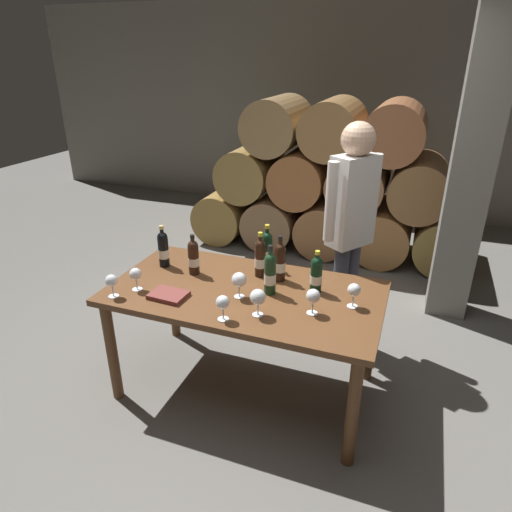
{
  "coord_description": "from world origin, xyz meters",
  "views": [
    {
      "loc": [
        0.92,
        -2.29,
        2.12
      ],
      "look_at": [
        0.0,
        0.2,
        0.91
      ],
      "focal_mm": 31.48,
      "sensor_mm": 36.0,
      "label": 1
    }
  ],
  "objects_px": {
    "wine_glass_4": "(258,298)",
    "sommelier_presenting": "(351,219)",
    "wine_bottle_3": "(316,274)",
    "wine_bottle_6": "(267,250)",
    "wine_bottle_1": "(280,262)",
    "wine_bottle_4": "(194,257)",
    "dining_table": "(245,303)",
    "wine_glass_6": "(111,281)",
    "tasting_notebook": "(169,295)",
    "wine_glass_3": "(223,303)",
    "wine_bottle_2": "(270,273)",
    "wine_bottle_5": "(163,249)",
    "wine_bottle_0": "(260,257)",
    "wine_glass_2": "(136,275)",
    "wine_glass_1": "(239,280)",
    "wine_glass_5": "(354,291)",
    "wine_glass_0": "(313,297)"
  },
  "relations": [
    {
      "from": "tasting_notebook",
      "to": "sommelier_presenting",
      "type": "xyz_separation_m",
      "value": [
        0.91,
        0.99,
        0.27
      ]
    },
    {
      "from": "wine_bottle_1",
      "to": "wine_bottle_4",
      "type": "relative_size",
      "value": 1.1
    },
    {
      "from": "dining_table",
      "to": "wine_bottle_0",
      "type": "height_order",
      "value": "wine_bottle_0"
    },
    {
      "from": "wine_glass_3",
      "to": "tasting_notebook",
      "type": "height_order",
      "value": "wine_glass_3"
    },
    {
      "from": "wine_glass_3",
      "to": "wine_glass_6",
      "type": "height_order",
      "value": "wine_glass_3"
    },
    {
      "from": "wine_bottle_4",
      "to": "wine_glass_4",
      "type": "bearing_deg",
      "value": -30.8
    },
    {
      "from": "wine_glass_4",
      "to": "tasting_notebook",
      "type": "relative_size",
      "value": 0.74
    },
    {
      "from": "dining_table",
      "to": "wine_glass_1",
      "type": "height_order",
      "value": "wine_glass_1"
    },
    {
      "from": "wine_bottle_2",
      "to": "wine_glass_3",
      "type": "height_order",
      "value": "wine_bottle_2"
    },
    {
      "from": "wine_glass_1",
      "to": "tasting_notebook",
      "type": "distance_m",
      "value": 0.44
    },
    {
      "from": "wine_glass_6",
      "to": "wine_bottle_0",
      "type": "bearing_deg",
      "value": 37.97
    },
    {
      "from": "dining_table",
      "to": "wine_bottle_1",
      "type": "bearing_deg",
      "value": 52.15
    },
    {
      "from": "wine_bottle_4",
      "to": "wine_glass_6",
      "type": "bearing_deg",
      "value": -124.75
    },
    {
      "from": "wine_glass_4",
      "to": "sommelier_presenting",
      "type": "height_order",
      "value": "sommelier_presenting"
    },
    {
      "from": "wine_glass_6",
      "to": "wine_bottle_6",
      "type": "bearing_deg",
      "value": 43.66
    },
    {
      "from": "wine_glass_1",
      "to": "wine_glass_2",
      "type": "relative_size",
      "value": 1.1
    },
    {
      "from": "wine_bottle_5",
      "to": "sommelier_presenting",
      "type": "xyz_separation_m",
      "value": [
        1.17,
        0.62,
        0.15
      ]
    },
    {
      "from": "wine_bottle_5",
      "to": "wine_glass_4",
      "type": "distance_m",
      "value": 0.92
    },
    {
      "from": "wine_bottle_6",
      "to": "tasting_notebook",
      "type": "relative_size",
      "value": 1.43
    },
    {
      "from": "wine_bottle_5",
      "to": "wine_bottle_2",
      "type": "bearing_deg",
      "value": -7.99
    },
    {
      "from": "sommelier_presenting",
      "to": "dining_table",
      "type": "bearing_deg",
      "value": -124.34
    },
    {
      "from": "wine_bottle_0",
      "to": "wine_bottle_2",
      "type": "height_order",
      "value": "wine_bottle_2"
    },
    {
      "from": "wine_glass_0",
      "to": "tasting_notebook",
      "type": "bearing_deg",
      "value": -172.02
    },
    {
      "from": "wine_bottle_1",
      "to": "wine_glass_1",
      "type": "xyz_separation_m",
      "value": [
        -0.16,
        -0.3,
        -0.02
      ]
    },
    {
      "from": "wine_glass_1",
      "to": "wine_bottle_5",
      "type": "bearing_deg",
      "value": 160.97
    },
    {
      "from": "wine_glass_4",
      "to": "dining_table",
      "type": "bearing_deg",
      "value": 125.63
    },
    {
      "from": "wine_bottle_3",
      "to": "sommelier_presenting",
      "type": "relative_size",
      "value": 0.16
    },
    {
      "from": "wine_bottle_3",
      "to": "wine_glass_4",
      "type": "bearing_deg",
      "value": -122.08
    },
    {
      "from": "wine_bottle_5",
      "to": "wine_glass_1",
      "type": "height_order",
      "value": "wine_bottle_5"
    },
    {
      "from": "dining_table",
      "to": "wine_glass_6",
      "type": "distance_m",
      "value": 0.83
    },
    {
      "from": "wine_bottle_4",
      "to": "wine_glass_4",
      "type": "distance_m",
      "value": 0.68
    },
    {
      "from": "wine_glass_1",
      "to": "wine_glass_3",
      "type": "height_order",
      "value": "wine_glass_1"
    },
    {
      "from": "dining_table",
      "to": "wine_glass_3",
      "type": "height_order",
      "value": "wine_glass_3"
    },
    {
      "from": "wine_bottle_6",
      "to": "wine_glass_6",
      "type": "distance_m",
      "value": 1.03
    },
    {
      "from": "wine_bottle_5",
      "to": "wine_bottle_4",
      "type": "bearing_deg",
      "value": -7.82
    },
    {
      "from": "wine_bottle_2",
      "to": "wine_bottle_5",
      "type": "bearing_deg",
      "value": 172.01
    },
    {
      "from": "dining_table",
      "to": "wine_bottle_4",
      "type": "distance_m",
      "value": 0.47
    },
    {
      "from": "wine_bottle_3",
      "to": "wine_bottle_6",
      "type": "bearing_deg",
      "value": 151.07
    },
    {
      "from": "wine_bottle_6",
      "to": "wine_glass_6",
      "type": "relative_size",
      "value": 2.13
    },
    {
      "from": "wine_glass_5",
      "to": "wine_bottle_3",
      "type": "bearing_deg",
      "value": 157.32
    },
    {
      "from": "dining_table",
      "to": "wine_glass_4",
      "type": "bearing_deg",
      "value": -54.37
    },
    {
      "from": "wine_bottle_3",
      "to": "tasting_notebook",
      "type": "distance_m",
      "value": 0.91
    },
    {
      "from": "wine_bottle_3",
      "to": "wine_glass_6",
      "type": "height_order",
      "value": "wine_bottle_3"
    },
    {
      "from": "wine_bottle_4",
      "to": "wine_glass_2",
      "type": "height_order",
      "value": "wine_bottle_4"
    },
    {
      "from": "wine_bottle_3",
      "to": "wine_bottle_2",
      "type": "bearing_deg",
      "value": -155.94
    },
    {
      "from": "wine_bottle_5",
      "to": "tasting_notebook",
      "type": "xyz_separation_m",
      "value": [
        0.25,
        -0.38,
        -0.11
      ]
    },
    {
      "from": "wine_glass_4",
      "to": "wine_glass_0",
      "type": "bearing_deg",
      "value": 23.83
    },
    {
      "from": "wine_glass_0",
      "to": "wine_glass_6",
      "type": "distance_m",
      "value": 1.2
    },
    {
      "from": "dining_table",
      "to": "wine_glass_6",
      "type": "relative_size",
      "value": 11.5
    },
    {
      "from": "wine_bottle_4",
      "to": "wine_glass_5",
      "type": "height_order",
      "value": "wine_bottle_4"
    }
  ]
}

